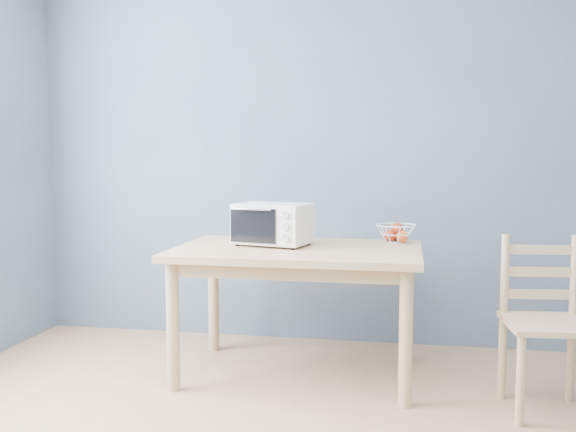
% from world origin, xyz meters
% --- Properties ---
extents(room, '(4.01, 4.51, 2.61)m').
position_xyz_m(room, '(0.00, 0.00, 1.30)').
color(room, tan).
rests_on(room, ground).
extents(dining_table, '(1.40, 0.90, 0.75)m').
position_xyz_m(dining_table, '(-0.03, 1.50, 0.65)').
color(dining_table, tan).
rests_on(dining_table, ground).
extents(toaster_oven, '(0.48, 0.38, 0.25)m').
position_xyz_m(toaster_oven, '(-0.21, 1.57, 0.88)').
color(toaster_oven, white).
rests_on(toaster_oven, dining_table).
extents(fruit_basket, '(0.29, 0.29, 0.12)m').
position_xyz_m(fruit_basket, '(0.52, 1.81, 0.81)').
color(fruit_basket, white).
rests_on(fruit_basket, dining_table).
extents(dining_chair, '(0.45, 0.45, 0.87)m').
position_xyz_m(dining_chair, '(1.27, 1.22, 0.43)').
color(dining_chair, tan).
rests_on(dining_chair, ground).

